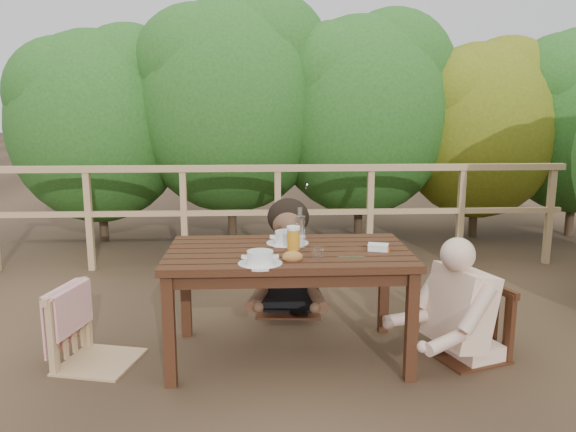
{
  "coord_description": "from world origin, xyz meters",
  "views": [
    {
      "loc": [
        -0.17,
        -3.36,
        1.58
      ],
      "look_at": [
        0.0,
        0.05,
        0.9
      ],
      "focal_mm": 35.24,
      "sensor_mm": 36.0,
      "label": 1
    }
  ],
  "objects_px": {
    "chair_far": "(289,249)",
    "bread_roll": "(292,257)",
    "chair_left": "(95,294)",
    "beer_glass": "(293,239)",
    "soup_near": "(260,258)",
    "soup_far": "(287,238)",
    "tumbler": "(317,254)",
    "table": "(288,305)",
    "diner_right": "(476,258)",
    "chair_right": "(469,291)",
    "bottle": "(300,229)",
    "woman": "(289,223)",
    "butter_tub": "(378,248)"
  },
  "relations": [
    {
      "from": "chair_right",
      "to": "bread_roll",
      "type": "height_order",
      "value": "chair_right"
    },
    {
      "from": "soup_near",
      "to": "chair_right",
      "type": "bearing_deg",
      "value": 10.27
    },
    {
      "from": "soup_far",
      "to": "tumbler",
      "type": "relative_size",
      "value": 3.33
    },
    {
      "from": "soup_near",
      "to": "bread_roll",
      "type": "bearing_deg",
      "value": 13.54
    },
    {
      "from": "table",
      "to": "soup_near",
      "type": "height_order",
      "value": "soup_near"
    },
    {
      "from": "chair_right",
      "to": "soup_near",
      "type": "distance_m",
      "value": 1.35
    },
    {
      "from": "bottle",
      "to": "beer_glass",
      "type": "bearing_deg",
      "value": -138.12
    },
    {
      "from": "table",
      "to": "chair_left",
      "type": "distance_m",
      "value": 1.18
    },
    {
      "from": "beer_glass",
      "to": "soup_far",
      "type": "bearing_deg",
      "value": 99.65
    },
    {
      "from": "table",
      "to": "tumbler",
      "type": "xyz_separation_m",
      "value": [
        0.15,
        -0.22,
        0.38
      ]
    },
    {
      "from": "table",
      "to": "bottle",
      "type": "distance_m",
      "value": 0.48
    },
    {
      "from": "chair_left",
      "to": "beer_glass",
      "type": "distance_m",
      "value": 1.24
    },
    {
      "from": "bread_roll",
      "to": "beer_glass",
      "type": "bearing_deg",
      "value": 85.26
    },
    {
      "from": "diner_right",
      "to": "bottle",
      "type": "distance_m",
      "value": 1.1
    },
    {
      "from": "table",
      "to": "soup_far",
      "type": "distance_m",
      "value": 0.42
    },
    {
      "from": "table",
      "to": "tumbler",
      "type": "relative_size",
      "value": 18.1
    },
    {
      "from": "bread_roll",
      "to": "beer_glass",
      "type": "xyz_separation_m",
      "value": [
        0.02,
        0.25,
        0.04
      ]
    },
    {
      "from": "table",
      "to": "bottle",
      "type": "bearing_deg",
      "value": 30.96
    },
    {
      "from": "chair_left",
      "to": "woman",
      "type": "relative_size",
      "value": 0.66
    },
    {
      "from": "woman",
      "to": "beer_glass",
      "type": "bearing_deg",
      "value": 93.28
    },
    {
      "from": "chair_left",
      "to": "soup_far",
      "type": "relative_size",
      "value": 3.31
    },
    {
      "from": "chair_far",
      "to": "bottle",
      "type": "relative_size",
      "value": 3.65
    },
    {
      "from": "woman",
      "to": "diner_right",
      "type": "xyz_separation_m",
      "value": [
        1.11,
        -0.91,
        -0.04
      ]
    },
    {
      "from": "table",
      "to": "chair_far",
      "type": "xyz_separation_m",
      "value": [
        0.05,
        0.83,
        0.15
      ]
    },
    {
      "from": "table",
      "to": "chair_far",
      "type": "relative_size",
      "value": 1.51
    },
    {
      "from": "soup_near",
      "to": "bread_roll",
      "type": "relative_size",
      "value": 2.12
    },
    {
      "from": "diner_right",
      "to": "soup_far",
      "type": "distance_m",
      "value": 1.18
    },
    {
      "from": "diner_right",
      "to": "table",
      "type": "bearing_deg",
      "value": 67.77
    },
    {
      "from": "soup_far",
      "to": "tumbler",
      "type": "xyz_separation_m",
      "value": [
        0.15,
        -0.4,
        -0.0
      ]
    },
    {
      "from": "chair_left",
      "to": "bottle",
      "type": "xyz_separation_m",
      "value": [
        1.25,
        0.09,
        0.37
      ]
    },
    {
      "from": "soup_far",
      "to": "tumbler",
      "type": "bearing_deg",
      "value": -69.0
    },
    {
      "from": "chair_far",
      "to": "bread_roll",
      "type": "height_order",
      "value": "chair_far"
    },
    {
      "from": "chair_far",
      "to": "beer_glass",
      "type": "height_order",
      "value": "chair_far"
    },
    {
      "from": "chair_far",
      "to": "table",
      "type": "bearing_deg",
      "value": -88.87
    },
    {
      "from": "bottle",
      "to": "butter_tub",
      "type": "bearing_deg",
      "value": -10.69
    },
    {
      "from": "diner_right",
      "to": "soup_far",
      "type": "bearing_deg",
      "value": 59.3
    },
    {
      "from": "diner_right",
      "to": "bread_roll",
      "type": "relative_size",
      "value": 10.94
    },
    {
      "from": "chair_left",
      "to": "chair_far",
      "type": "relative_size",
      "value": 0.92
    },
    {
      "from": "woman",
      "to": "bread_roll",
      "type": "xyz_separation_m",
      "value": [
        -0.04,
        -1.1,
        0.03
      ]
    },
    {
      "from": "soup_near",
      "to": "soup_far",
      "type": "xyz_separation_m",
      "value": [
        0.18,
        0.46,
        0.0
      ]
    },
    {
      "from": "soup_near",
      "to": "soup_far",
      "type": "distance_m",
      "value": 0.5
    },
    {
      "from": "tumbler",
      "to": "butter_tub",
      "type": "height_order",
      "value": "tumbler"
    },
    {
      "from": "tumbler",
      "to": "chair_left",
      "type": "bearing_deg",
      "value": 172.22
    },
    {
      "from": "beer_glass",
      "to": "butter_tub",
      "type": "distance_m",
      "value": 0.52
    },
    {
      "from": "beer_glass",
      "to": "tumbler",
      "type": "distance_m",
      "value": 0.26
    },
    {
      "from": "chair_far",
      "to": "tumbler",
      "type": "xyz_separation_m",
      "value": [
        0.11,
        -1.06,
        0.24
      ]
    },
    {
      "from": "chair_far",
      "to": "chair_right",
      "type": "height_order",
      "value": "chair_far"
    },
    {
      "from": "diner_right",
      "to": "tumbler",
      "type": "distance_m",
      "value": 1.02
    },
    {
      "from": "woman",
      "to": "beer_glass",
      "type": "distance_m",
      "value": 0.85
    },
    {
      "from": "bread_roll",
      "to": "bottle",
      "type": "xyz_separation_m",
      "value": [
        0.06,
        0.29,
        0.1
      ]
    }
  ]
}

